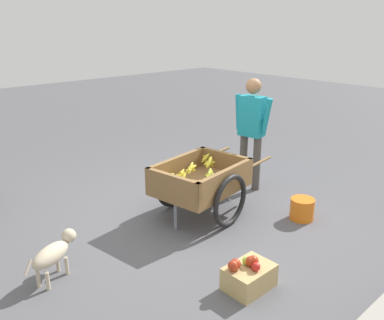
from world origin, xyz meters
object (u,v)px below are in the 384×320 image
(plastic_bucket, at_px, (302,209))
(apple_crate, at_px, (249,275))
(vendor_person, at_px, (252,124))
(dog, at_px, (54,253))
(fruit_cart, at_px, (201,182))

(plastic_bucket, xyz_separation_m, apple_crate, (1.54, 0.44, -0.00))
(plastic_bucket, bearing_deg, vendor_person, -105.33)
(vendor_person, bearing_deg, plastic_bucket, 74.67)
(dog, xyz_separation_m, apple_crate, (-1.22, 1.33, -0.14))
(dog, bearing_deg, fruit_cart, -178.91)
(vendor_person, distance_m, apple_crate, 2.52)
(fruit_cart, height_order, dog, fruit_cart)
(fruit_cart, height_order, vendor_person, vendor_person)
(dog, bearing_deg, apple_crate, 132.65)
(vendor_person, bearing_deg, dog, 3.80)
(fruit_cart, height_order, apple_crate, fruit_cart)
(fruit_cart, height_order, plastic_bucket, fruit_cart)
(vendor_person, height_order, apple_crate, vendor_person)
(fruit_cart, relative_size, apple_crate, 3.96)
(apple_crate, bearing_deg, plastic_bucket, -163.93)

